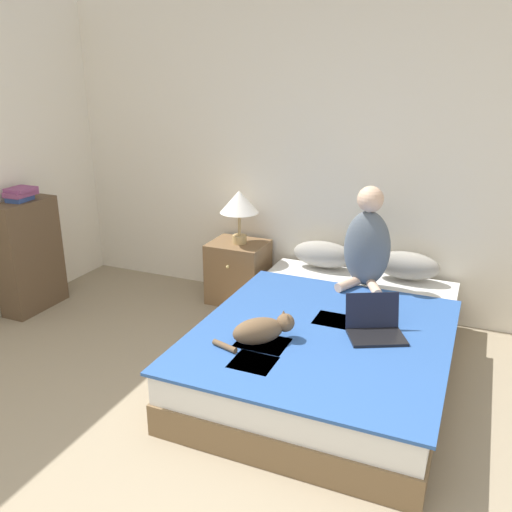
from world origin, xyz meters
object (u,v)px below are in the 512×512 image
bed (330,346)px  cat_tabby (262,330)px  pillow_near (323,254)px  nightstand (238,272)px  person_sitting (367,243)px  laptop_open (375,327)px  bookshelf (29,256)px  pillow_far (407,265)px  book_stack_top (20,194)px  table_lamp (239,204)px

bed → cat_tabby: bearing=-122.1°
pillow_near → nightstand: bearing=-174.1°
pillow_near → person_sitting: size_ratio=0.66×
cat_tabby → laptop_open: (0.61, 0.36, -0.03)m
cat_tabby → bookshelf: bookshelf is taller
pillow_far → cat_tabby: size_ratio=1.19×
nightstand → person_sitting: bearing=-8.9°
book_stack_top → table_lamp: bearing=27.6°
table_lamp → book_stack_top: 1.78m
nightstand → table_lamp: bearing=-17.1°
nightstand → table_lamp: table_lamp is taller
pillow_far → person_sitting: size_ratio=0.66×
pillow_far → person_sitting: 0.43m
bed → laptop_open: bearing=-19.4°
cat_tabby → table_lamp: size_ratio=0.93×
cat_tabby → bookshelf: (-2.33, 0.50, -0.01)m
cat_tabby → pillow_near: bearing=48.5°
pillow_near → pillow_far: (0.68, 0.00, 0.00)m
laptop_open → pillow_near: bearing=95.1°
laptop_open → pillow_far: bearing=61.8°
nightstand → bookshelf: bookshelf is taller
table_lamp → book_stack_top: size_ratio=1.92×
bed → nightstand: (-1.08, 0.86, 0.07)m
bed → cat_tabby: (-0.30, -0.47, 0.29)m
bookshelf → pillow_far: bearing=17.1°
nightstand → pillow_near: bearing=5.9°
bed → table_lamp: bearing=141.1°
person_sitting → cat_tabby: 1.24m
bed → bookshelf: (-2.63, 0.03, 0.27)m
pillow_near → bed: bearing=-70.2°
nightstand → laptop_open: bearing=-34.9°
bed → book_stack_top: book_stack_top is taller
pillow_near → cat_tabby: size_ratio=1.19×
laptop_open → bookshelf: size_ratio=0.45×
pillow_near → person_sitting: 0.53m
laptop_open → cat_tabby: bearing=-175.7°
pillow_near → cat_tabby: pillow_near is taller
pillow_near → book_stack_top: (-2.30, -0.91, 0.49)m
table_lamp → laptop_open: bearing=-35.1°
bed → person_sitting: (0.07, 0.68, 0.54)m
laptop_open → table_lamp: table_lamp is taller
nightstand → bed: bearing=-38.6°
bookshelf → book_stack_top: (-0.01, 0.01, 0.53)m
book_stack_top → cat_tabby: bearing=-12.2°
pillow_near → book_stack_top: size_ratio=2.12×
person_sitting → bookshelf: bearing=-166.4°
pillow_near → person_sitting: person_sitting is taller
pillow_far → cat_tabby: (-0.64, -1.41, -0.02)m
laptop_open → nightstand: bearing=118.4°
pillow_far → nightstand: bearing=-176.9°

